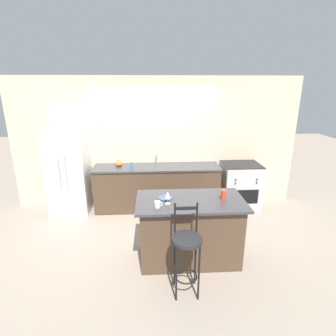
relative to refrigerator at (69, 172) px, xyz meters
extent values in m
plane|color=gray|center=(1.76, -0.32, -0.86)|extent=(18.00, 18.00, 0.00)
cube|color=beige|center=(1.76, 0.37, 0.49)|extent=(6.00, 0.07, 2.70)
cube|color=#4C3828|center=(1.76, 0.05, -0.42)|extent=(2.55, 0.64, 0.89)
cube|color=#38383D|center=(1.76, 0.05, 0.05)|extent=(2.58, 0.67, 0.03)
cube|color=black|center=(1.76, 0.05, 0.06)|extent=(0.56, 0.35, 0.01)
cylinder|color=#ADAFB5|center=(1.76, 0.27, 0.17)|extent=(0.02, 0.02, 0.22)
cylinder|color=#ADAFB5|center=(1.76, 0.21, 0.27)|extent=(0.02, 0.12, 0.02)
cube|color=#4C3828|center=(2.20, -1.72, -0.40)|extent=(1.42, 0.71, 0.92)
cube|color=#38383D|center=(2.20, -1.72, 0.08)|extent=(1.54, 0.83, 0.03)
cube|color=white|center=(0.00, 0.00, 0.00)|extent=(0.74, 0.70, 1.72)
cylinder|color=#939399|center=(-0.06, -0.37, 0.09)|extent=(0.02, 0.02, 0.65)
cylinder|color=#939399|center=(0.06, -0.37, 0.09)|extent=(0.02, 0.02, 0.65)
cube|color=#B7B7BC|center=(3.52, 0.02, -0.39)|extent=(0.77, 0.67, 0.93)
cube|color=black|center=(3.52, -0.32, -0.50)|extent=(0.55, 0.01, 0.30)
cube|color=black|center=(3.52, 0.02, 0.08)|extent=(0.77, 0.67, 0.02)
cylinder|color=black|center=(3.31, -0.33, -0.13)|extent=(0.03, 0.02, 0.03)
cylinder|color=black|center=(3.74, -0.33, -0.13)|extent=(0.03, 0.02, 0.03)
cylinder|color=black|center=(3.31, -0.33, -0.21)|extent=(0.03, 0.02, 0.03)
cylinder|color=black|center=(3.74, -0.33, -0.21)|extent=(0.03, 0.02, 0.03)
cylinder|color=black|center=(1.93, -2.54, -0.49)|extent=(0.02, 0.02, 0.74)
cylinder|color=black|center=(2.20, -2.54, -0.49)|extent=(0.02, 0.02, 0.74)
cylinder|color=black|center=(1.93, -2.27, -0.49)|extent=(0.02, 0.02, 0.74)
cylinder|color=black|center=(2.20, -2.27, -0.49)|extent=(0.02, 0.02, 0.74)
torus|color=black|center=(2.07, -2.41, -0.62)|extent=(0.29, 0.29, 0.02)
cylinder|color=#232326|center=(2.07, -2.41, -0.10)|extent=(0.37, 0.37, 0.04)
cylinder|color=black|center=(1.93, -2.27, 0.12)|extent=(0.02, 0.02, 0.39)
cylinder|color=black|center=(2.20, -2.27, 0.12)|extent=(0.02, 0.02, 0.39)
cube|color=black|center=(2.07, -2.27, 0.24)|extent=(0.27, 0.02, 0.04)
cylinder|color=#425170|center=(1.85, -1.64, 0.11)|extent=(0.22, 0.22, 0.01)
torus|color=#425170|center=(1.85, -1.64, 0.11)|extent=(0.22, 0.22, 0.01)
cylinder|color=white|center=(1.87, -1.82, 0.10)|extent=(0.07, 0.07, 0.00)
cylinder|color=white|center=(1.87, -1.82, 0.14)|extent=(0.01, 0.01, 0.08)
cone|color=white|center=(1.87, -1.82, 0.23)|extent=(0.08, 0.08, 0.09)
cylinder|color=white|center=(1.73, -1.94, 0.14)|extent=(0.08, 0.08, 0.09)
torus|color=white|center=(1.77, -1.94, 0.15)|extent=(0.06, 0.01, 0.06)
cylinder|color=red|center=(2.67, -1.74, 0.17)|extent=(0.08, 0.08, 0.14)
ellipsoid|color=orange|center=(0.98, 0.09, 0.12)|extent=(0.15, 0.15, 0.11)
cylinder|color=brown|center=(0.98, 0.09, 0.19)|extent=(0.02, 0.02, 0.02)
cylinder|color=teal|center=(1.26, -0.17, 0.12)|extent=(0.06, 0.06, 0.12)
cylinder|color=black|center=(1.26, -0.17, 0.20)|extent=(0.02, 0.02, 0.03)
camera|label=1|loc=(1.69, -5.10, 1.64)|focal=28.00mm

